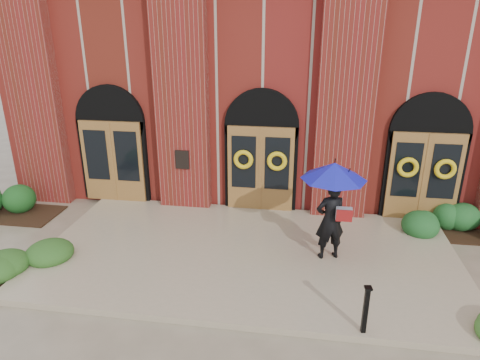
% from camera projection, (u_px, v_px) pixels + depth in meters
% --- Properties ---
extents(ground, '(90.00, 90.00, 0.00)m').
position_uv_depth(ground, '(247.00, 260.00, 10.33)').
color(ground, gray).
rests_on(ground, ground).
extents(landing, '(10.00, 5.30, 0.15)m').
position_uv_depth(landing, '(248.00, 254.00, 10.44)').
color(landing, tan).
rests_on(landing, ground).
extents(church_building, '(16.20, 12.53, 7.00)m').
position_uv_depth(church_building, '(277.00, 71.00, 17.21)').
color(church_building, maroon).
rests_on(church_building, ground).
extents(man_with_umbrella, '(1.88, 1.88, 2.36)m').
position_uv_depth(man_with_umbrella, '(333.00, 193.00, 9.62)').
color(man_with_umbrella, black).
rests_on(man_with_umbrella, landing).
extents(metal_post, '(0.14, 0.14, 0.96)m').
position_uv_depth(metal_post, '(366.00, 309.00, 7.58)').
color(metal_post, black).
rests_on(metal_post, landing).
extents(hedge_wall_left, '(3.10, 1.24, 0.80)m').
position_uv_depth(hedge_wall_left, '(0.00, 201.00, 12.66)').
color(hedge_wall_left, '#174517').
rests_on(hedge_wall_left, ground).
extents(hedge_wall_right, '(2.66, 1.07, 0.68)m').
position_uv_depth(hedge_wall_right, '(466.00, 223.00, 11.44)').
color(hedge_wall_right, '#1B4C1F').
rests_on(hedge_wall_right, ground).
extents(hedge_front_left, '(1.45, 1.24, 0.51)m').
position_uv_depth(hedge_front_left, '(19.00, 262.00, 9.78)').
color(hedge_front_left, '#264F1B').
rests_on(hedge_front_left, ground).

